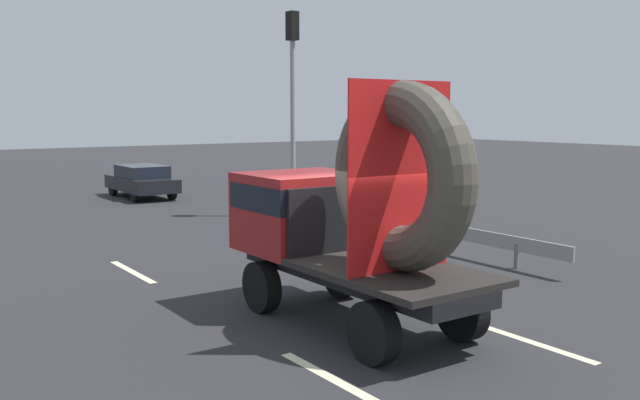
{
  "coord_description": "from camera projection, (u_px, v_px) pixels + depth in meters",
  "views": [
    {
      "loc": [
        -6.79,
        -8.55,
        3.39
      ],
      "look_at": [
        -0.18,
        0.94,
        1.92
      ],
      "focal_mm": 38.86,
      "sensor_mm": 36.0,
      "label": 1
    }
  ],
  "objects": [
    {
      "name": "ground_plane",
      "position": [
        362.0,
        322.0,
        11.24
      ],
      "size": [
        120.0,
        120.0,
        0.0
      ],
      "primitive_type": "plane",
      "color": "#28282B"
    },
    {
      "name": "flatbed_truck",
      "position": [
        347.0,
        212.0,
        11.06
      ],
      "size": [
        2.02,
        4.8,
        3.84
      ],
      "color": "black",
      "rests_on": "ground_plane"
    },
    {
      "name": "distant_sedan",
      "position": [
        142.0,
        180.0,
        27.62
      ],
      "size": [
        1.71,
        3.98,
        1.3
      ],
      "color": "black",
      "rests_on": "ground_plane"
    },
    {
      "name": "traffic_light",
      "position": [
        293.0,
        86.0,
        22.21
      ],
      "size": [
        0.42,
        0.36,
        6.57
      ],
      "color": "gray",
      "rests_on": "ground_plane"
    },
    {
      "name": "guardrail",
      "position": [
        388.0,
        220.0,
        18.53
      ],
      "size": [
        0.1,
        11.48,
        0.71
      ],
      "color": "gray",
      "rests_on": "ground_plane"
    },
    {
      "name": "lane_dash_left_near",
      "position": [
        329.0,
        377.0,
        8.91
      ],
      "size": [
        0.16,
        2.11,
        0.01
      ],
      "primitive_type": "cube",
      "rotation": [
        0.0,
        0.0,
        1.57
      ],
      "color": "beige",
      "rests_on": "ground_plane"
    },
    {
      "name": "lane_dash_left_far",
      "position": [
        132.0,
        272.0,
        14.8
      ],
      "size": [
        0.16,
        2.44,
        0.01
      ],
      "primitive_type": "cube",
      "rotation": [
        0.0,
        0.0,
        1.57
      ],
      "color": "beige",
      "rests_on": "ground_plane"
    },
    {
      "name": "lane_dash_right_near",
      "position": [
        530.0,
        341.0,
        10.29
      ],
      "size": [
        0.16,
        2.28,
        0.01
      ],
      "primitive_type": "cube",
      "rotation": [
        0.0,
        0.0,
        1.57
      ],
      "color": "beige",
      "rests_on": "ground_plane"
    },
    {
      "name": "lane_dash_right_far",
      "position": [
        259.0,
        252.0,
        16.86
      ],
      "size": [
        0.16,
        2.81,
        0.01
      ],
      "primitive_type": "cube",
      "rotation": [
        0.0,
        0.0,
        1.57
      ],
      "color": "beige",
      "rests_on": "ground_plane"
    }
  ]
}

